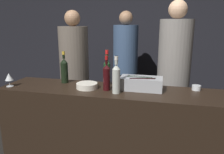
# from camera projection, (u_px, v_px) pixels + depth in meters

# --- Properties ---
(wall_back_chalkboard) EXTENTS (6.40, 0.06, 2.80)m
(wall_back_chalkboard) POSITION_uv_depth(u_px,v_px,m) (138.00, 34.00, 4.06)
(wall_back_chalkboard) COLOR black
(wall_back_chalkboard) RESTS_ON ground_plane
(bar_counter) EXTENTS (2.24, 0.51, 0.97)m
(bar_counter) POSITION_uv_depth(u_px,v_px,m) (111.00, 134.00, 2.25)
(bar_counter) COLOR black
(bar_counter) RESTS_ON ground_plane
(ice_bin_with_bottles) EXTENTS (0.41, 0.21, 0.13)m
(ice_bin_with_bottles) POSITION_uv_depth(u_px,v_px,m) (141.00, 83.00, 2.12)
(ice_bin_with_bottles) COLOR #9EA0A5
(ice_bin_with_bottles) RESTS_ON bar_counter
(bowl_white) EXTENTS (0.21, 0.21, 0.05)m
(bowl_white) POSITION_uv_depth(u_px,v_px,m) (87.00, 85.00, 2.17)
(bowl_white) COLOR silver
(bowl_white) RESTS_ON bar_counter
(wine_glass) EXTENTS (0.08, 0.08, 0.14)m
(wine_glass) POSITION_uv_depth(u_px,v_px,m) (9.00, 77.00, 2.22)
(wine_glass) COLOR silver
(wine_glass) RESTS_ON bar_counter
(candle_votive) EXTENTS (0.08, 0.08, 0.05)m
(candle_votive) POSITION_uv_depth(u_px,v_px,m) (196.00, 88.00, 2.11)
(candle_votive) COLOR silver
(candle_votive) RESTS_ON bar_counter
(champagne_bottle) EXTENTS (0.08, 0.08, 0.34)m
(champagne_bottle) POSITION_uv_depth(u_px,v_px,m) (64.00, 70.00, 2.35)
(champagne_bottle) COLOR black
(champagne_bottle) RESTS_ON bar_counter
(white_wine_bottle) EXTENTS (0.07, 0.07, 0.35)m
(white_wine_bottle) POSITION_uv_depth(u_px,v_px,m) (116.00, 78.00, 1.99)
(white_wine_bottle) COLOR #B2B7AD
(white_wine_bottle) RESTS_ON bar_counter
(red_wine_bottle_burgundy) EXTENTS (0.07, 0.07, 0.37)m
(red_wine_bottle_burgundy) POSITION_uv_depth(u_px,v_px,m) (107.00, 70.00, 2.28)
(red_wine_bottle_burgundy) COLOR #143319
(red_wine_bottle_burgundy) RESTS_ON bar_counter
(red_wine_bottle_tall) EXTENTS (0.07, 0.07, 0.33)m
(red_wine_bottle_tall) POSITION_uv_depth(u_px,v_px,m) (107.00, 76.00, 2.08)
(red_wine_bottle_tall) COLOR black
(red_wine_bottle_tall) RESTS_ON bar_counter
(person_in_hoodie) EXTENTS (0.38, 0.38, 1.85)m
(person_in_hoodie) POSITION_uv_depth(u_px,v_px,m) (174.00, 72.00, 2.59)
(person_in_hoodie) COLOR black
(person_in_hoodie) RESTS_ON ground_plane
(person_blond_tee) EXTENTS (0.40, 0.40, 1.77)m
(person_blond_tee) POSITION_uv_depth(u_px,v_px,m) (75.00, 69.00, 3.04)
(person_blond_tee) COLOR black
(person_blond_tee) RESTS_ON ground_plane
(person_grey_polo) EXTENTS (0.39, 0.39, 1.78)m
(person_grey_polo) POSITION_uv_depth(u_px,v_px,m) (125.00, 62.00, 3.48)
(person_grey_polo) COLOR black
(person_grey_polo) RESTS_ON ground_plane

